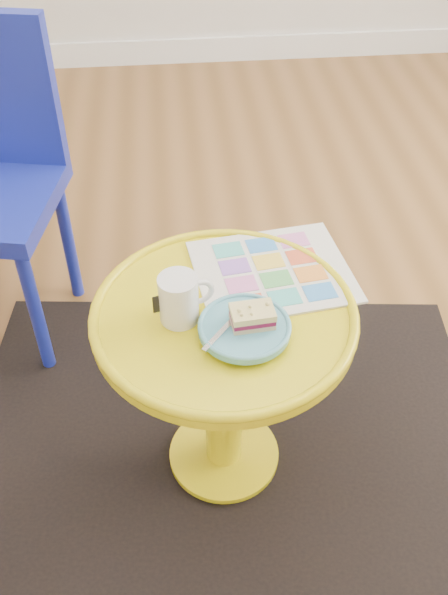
{
  "coord_description": "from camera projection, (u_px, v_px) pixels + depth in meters",
  "views": [
    {
      "loc": [
        -0.11,
        -1.29,
        1.41
      ],
      "look_at": [
        -0.02,
        -0.36,
        0.54
      ],
      "focal_mm": 40.0,
      "sensor_mm": 36.0,
      "label": 1
    }
  ],
  "objects": [
    {
      "name": "side_table",
      "position": [
        224.0,
        360.0,
        1.4
      ],
      "size": [
        0.53,
        0.53,
        0.5
      ],
      "color": "yellow",
      "rests_on": "ground"
    },
    {
      "name": "newspaper",
      "position": [
        272.0,
        271.0,
        1.39
      ],
      "size": [
        0.35,
        0.31,
        0.01
      ],
      "primitive_type": "cube",
      "rotation": [
        0.0,
        0.0,
        0.13
      ],
      "color": "silver",
      "rests_on": "side_table"
    },
    {
      "name": "cake_slice",
      "position": [
        252.0,
        316.0,
        1.23
      ],
      "size": [
        0.09,
        0.06,
        0.04
      ],
      "rotation": [
        0.0,
        0.0,
        0.09
      ],
      "color": "#D3BC8C",
      "rests_on": "plate"
    },
    {
      "name": "plate",
      "position": [
        244.0,
        328.0,
        1.24
      ],
      "size": [
        0.17,
        0.17,
        0.02
      ],
      "color": "#55A1B4",
      "rests_on": "newspaper"
    },
    {
      "name": "rug",
      "position": [
        224.0,
        456.0,
        1.64
      ],
      "size": [
        1.41,
        1.24,
        0.01
      ],
      "primitive_type": "cube",
      "rotation": [
        0.0,
        0.0,
        -0.11
      ],
      "color": "black",
      "rests_on": "ground"
    },
    {
      "name": "floor",
      "position": [
        219.0,
        350.0,
        1.9
      ],
      "size": [
        4.0,
        4.0,
        0.0
      ],
      "primitive_type": "plane",
      "color": "brown",
      "rests_on": "ground"
    },
    {
      "name": "mug",
      "position": [
        180.0,
        297.0,
        1.26
      ],
      "size": [
        0.11,
        0.08,
        0.1
      ],
      "rotation": [
        0.0,
        0.0,
        0.25
      ],
      "color": "white",
      "rests_on": "side_table"
    },
    {
      "name": "fork",
      "position": [
        228.0,
        326.0,
        1.24
      ],
      "size": [
        0.1,
        0.12,
        0.0
      ],
      "rotation": [
        0.0,
        0.0,
        -0.69
      ],
      "color": "silver",
      "rests_on": "plate"
    }
  ]
}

